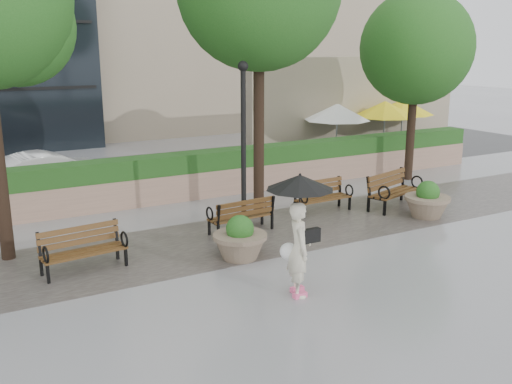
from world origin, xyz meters
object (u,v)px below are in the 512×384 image
planter_right (427,203)px  lamppost (244,160)px  pedestrian (299,223)px  bench_4 (393,198)px  bench_3 (322,203)px  car_right (50,172)px  bench_2 (241,222)px  planter_left (240,242)px  bench_1 (84,259)px

planter_right → lamppost: size_ratio=0.29×
pedestrian → bench_4: bearing=-35.3°
bench_4 → pedestrian: size_ratio=0.88×
bench_3 → car_right: (-6.03, 6.01, 0.37)m
bench_3 → planter_right: bearing=-41.2°
bench_2 → planter_left: 1.78m
planter_right → planter_left: bearing=-176.8°
bench_2 → bench_3: size_ratio=1.00×
bench_2 → car_right: (-3.29, 6.49, 0.37)m
planter_left → pedestrian: size_ratio=0.52×
lamppost → car_right: 7.47m
bench_4 → car_right: size_ratio=0.51×
bench_1 → bench_4: size_ratio=0.88×
bench_1 → bench_2: size_ratio=1.04×
bench_2 → lamppost: lamppost is taller
lamppost → pedestrian: lamppost is taller
bench_3 → car_right: bearing=133.0°
bench_2 → pedestrian: size_ratio=0.74×
lamppost → bench_2: bearing=101.8°
car_right → bench_3: bearing=-144.7°
planter_left → car_right: 8.42m
bench_4 → planter_left: 5.77m
bench_4 → planter_left: (-5.58, -1.45, 0.08)m
bench_1 → bench_3: (6.63, 1.13, -0.01)m
pedestrian → car_right: bearing=36.1°
bench_1 → planter_left: size_ratio=1.49×
bench_1 → planter_right: bearing=-10.0°
car_right → planter_right: bearing=-143.3°
planter_left → pedestrian: 2.30m
bench_1 → bench_4: 8.63m
bench_2 → bench_4: size_ratio=0.84×
bench_4 → planter_right: size_ratio=1.65×
bench_1 → bench_4: bearing=-2.5°
bench_2 → pedestrian: pedestrian is taller
bench_3 → bench_1: bearing=-172.4°
planter_right → lamppost: bearing=166.7°
bench_2 → bench_3: bench_3 is taller
bench_1 → bench_4: bench_4 is taller
bench_3 → pedestrian: (-3.49, -4.12, 1.09)m
bench_3 → planter_right: planter_right is taller
planter_right → bench_1: bearing=176.1°
bench_4 → bench_1: bearing=167.1°
bench_3 → lamppost: (-2.72, -0.58, 1.53)m
bench_2 → lamppost: 1.54m
bench_4 → pedestrian: bearing=-163.7°
bench_4 → lamppost: size_ratio=0.48×
lamppost → bench_3: bearing=12.0°
bench_2 → planter_right: planter_right is taller
bench_2 → planter_left: bearing=57.6°
bench_1 → bench_2: bearing=3.4°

